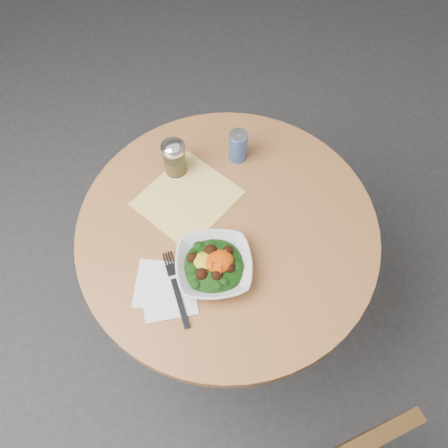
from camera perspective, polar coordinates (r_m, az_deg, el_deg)
name	(u,v)px	position (r m, az deg, el deg)	size (l,w,h in m)	color
ground	(226,312)	(2.16, 0.28, -10.06)	(6.00, 6.00, 0.00)	#2B2B2E
table	(227,257)	(1.65, 0.36, -3.83)	(0.90, 0.90, 0.75)	black
cloth_napkin	(187,198)	(1.53, -4.20, 2.97)	(0.27, 0.24, 0.00)	yellow
paper_napkins	(165,289)	(1.40, -6.74, -7.41)	(0.20, 0.22, 0.00)	white
salad_bowl	(214,266)	(1.39, -1.16, -4.80)	(0.26, 0.26, 0.08)	white
fork	(176,286)	(1.40, -5.52, -7.08)	(0.04, 0.23, 0.00)	black
spice_shaker	(174,158)	(1.54, -5.70, 7.57)	(0.07, 0.07, 0.13)	silver
beverage_can	(238,146)	(1.57, 1.62, 8.92)	(0.06, 0.06, 0.11)	navy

